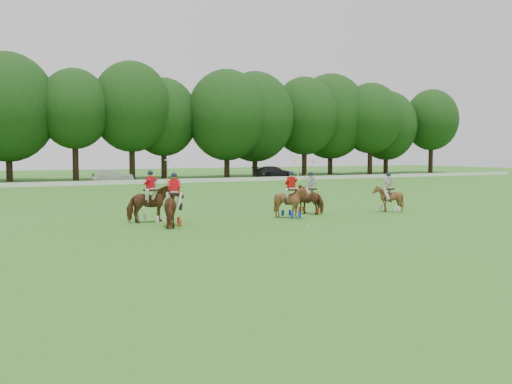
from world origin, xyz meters
name	(u,v)px	position (x,y,z in m)	size (l,w,h in m)	color
ground	(280,234)	(0.00, 0.00, 0.00)	(180.00, 180.00, 0.00)	#327120
tree_line	(77,109)	(0.26, 48.05, 8.23)	(117.98, 14.32, 14.75)	black
boundary_rail	(94,183)	(0.00, 38.00, 0.22)	(120.00, 0.10, 0.44)	white
car_mid	(113,176)	(2.94, 42.50, 0.71)	(1.50, 4.30, 1.42)	#A7A7AD
car_right	(273,172)	(22.99, 42.50, 0.77)	(2.15, 5.29, 1.54)	black
polo_red_a	(174,207)	(-3.14, 3.94, 0.88)	(1.48, 2.22, 2.95)	#503115
polo_red_b	(151,204)	(-3.66, 5.81, 0.90)	(2.25, 2.14, 2.46)	#503115
polo_red_c	(291,201)	(3.10, 4.36, 0.86)	(1.52, 1.67, 2.90)	#503115
polo_stripe_a	(311,199)	(5.09, 5.69, 0.81)	(1.54, 2.01, 2.80)	#503115
polo_stripe_b	(388,198)	(9.39, 4.52, 0.78)	(1.61, 1.70, 2.20)	#503115
polo_ball	(308,227)	(2.02, 1.04, 0.04)	(0.09, 0.09, 0.09)	white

